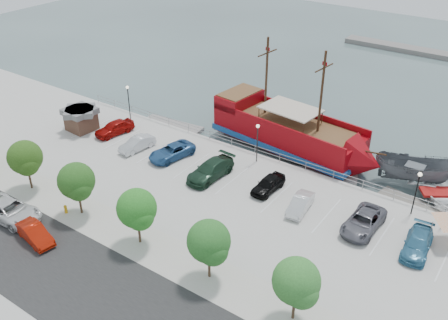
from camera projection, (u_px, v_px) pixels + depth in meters
The scene contains 30 objects.
ground at pixel (221, 199), 47.81m from camera, with size 160.00×160.00×0.00m, color #3C4B4A.
street at pixel (93, 291), 35.95m from camera, with size 100.00×8.00×0.04m, color black.
sidewalk at pixel (149, 246), 40.20m from camera, with size 100.00×4.00×0.05m, color #B5AFA0.
seawall_railing at pixel (263, 152), 52.57m from camera, with size 50.00×0.06×1.00m.
pirate_ship at pixel (298, 136), 54.36m from camera, with size 20.42×7.65×12.73m.
patrol_boat at pixel (414, 172), 49.15m from camera, with size 2.89×7.69×2.97m, color #595C61.
speedboat at pixel (442, 195), 47.00m from camera, with size 5.08×7.12×1.47m, color white.
dock_west at pixel (173, 125), 60.94m from camera, with size 7.77×2.22×0.44m, color gray.
dock_mid at pixel (325, 176), 50.99m from camera, with size 6.41×1.83×0.37m, color gray.
dock_east at pixel (413, 205), 46.59m from camera, with size 6.56×1.87×0.37m, color slate.
shed at pixel (81, 118), 57.62m from camera, with size 3.43×3.43×2.64m.
street_van at pixel (10, 210), 43.04m from camera, with size 2.79×6.04×1.68m, color silver.
street_sedan at pixel (35, 233), 40.55m from camera, with size 1.49×4.27×1.41m, color #A61705.
fire_hydrant at pixel (66, 209), 43.90m from camera, with size 0.29×0.29×0.84m.
lamp_post_left at pixel (128, 96), 59.28m from camera, with size 0.36×0.36×4.28m.
lamp_post_mid at pixel (257, 136), 50.43m from camera, with size 0.36×0.36×4.28m.
lamp_post_right at pixel (417, 186), 42.56m from camera, with size 0.36×0.36×4.28m.
tree_b at pixel (25, 159), 45.80m from camera, with size 3.30×3.20×5.00m.
tree_c at pixel (77, 183), 42.35m from camera, with size 3.30×3.20×5.00m.
tree_d at pixel (138, 210), 38.91m from camera, with size 3.30×3.20×5.00m.
tree_e at pixel (210, 243), 35.47m from camera, with size 3.30×3.20×5.00m.
tree_f at pixel (298, 284), 32.02m from camera, with size 3.30×3.20×5.00m.
parked_car_a at pixel (114, 128), 56.90m from camera, with size 1.88×4.66×1.59m, color #940A07.
parked_car_b at pixel (137, 144), 53.76m from camera, with size 1.47×4.20×1.39m, color silver.
parked_car_c at pixel (172, 152), 52.26m from camera, with size 2.38×5.16×1.43m, color #265388.
parked_car_d at pixel (210, 170), 48.87m from camera, with size 2.31×5.68×1.65m, color #1B3725.
parked_car_e at pixel (268, 184), 46.88m from camera, with size 1.68×4.17×1.42m, color black.
parked_car_f at pixel (300, 204), 44.18m from camera, with size 1.41×4.04×1.33m, color silver.
parked_car_g at pixel (363, 222), 41.83m from camera, with size 2.47×5.36×1.49m, color #595861.
parked_car_h at pixel (417, 244), 39.44m from camera, with size 1.98×4.88×1.42m, color teal.
Camera 1 is at (22.71, -32.19, 26.34)m, focal length 40.00 mm.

